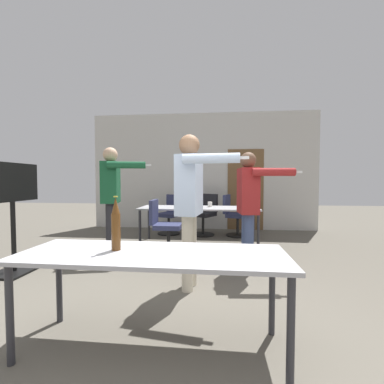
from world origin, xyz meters
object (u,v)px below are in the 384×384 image
object	(u,v)px
person_left_plaid	(112,190)
beer_bottle	(116,225)
drink_cup	(210,204)
person_near_casual	(191,196)
office_chair_far_right	(170,216)
office_chair_near_pushed	(205,216)
office_chair_mid_tucked	(234,217)
office_chair_far_left	(164,228)
tv_screen	(13,208)
person_center_tall	(249,199)

from	to	relation	value
person_left_plaid	beer_bottle	bearing A→B (deg)	10.51
person_left_plaid	drink_cup	xyz separation A→B (m)	(1.63, 0.98, -0.32)
person_near_casual	office_chair_far_right	bearing A→B (deg)	-157.11
person_left_plaid	office_chair_near_pushed	xyz separation A→B (m)	(1.49, 1.73, -0.65)
office_chair_mid_tucked	drink_cup	distance (m)	0.95
person_left_plaid	office_chair_far_left	size ratio (longest dim) A/B	1.98
person_near_casual	beer_bottle	world-z (taller)	person_near_casual
office_chair_far_left	beer_bottle	xyz separation A→B (m)	(0.17, -2.55, 0.49)
office_chair_near_pushed	office_chair_far_left	bearing A→B (deg)	99.02
person_near_casual	office_chair_near_pushed	xyz separation A→B (m)	(0.01, 2.98, -0.64)
office_chair_far_left	office_chair_far_right	xyz separation A→B (m)	(-0.18, 1.55, 0.00)
office_chair_far_left	drink_cup	xyz separation A→B (m)	(0.78, 0.75, 0.35)
person_left_plaid	beer_bottle	xyz separation A→B (m)	(1.03, -2.32, -0.17)
person_near_casual	office_chair_mid_tucked	xyz separation A→B (m)	(0.69, 2.93, -0.65)
tv_screen	office_chair_mid_tucked	xyz separation A→B (m)	(3.13, 2.69, -0.44)
person_center_tall	office_chair_far_right	xyz separation A→B (m)	(-1.55, 2.33, -0.57)
person_near_casual	beer_bottle	size ratio (longest dim) A/B	4.32
person_near_casual	office_chair_far_left	world-z (taller)	person_near_casual
person_center_tall	person_left_plaid	xyz separation A→B (m)	(-2.22, 0.55, 0.10)
tv_screen	person_center_tall	world-z (taller)	person_center_tall
office_chair_far_left	person_left_plaid	bearing A→B (deg)	-75.29
person_left_plaid	tv_screen	bearing A→B (deg)	-56.84
person_center_tall	office_chair_mid_tucked	size ratio (longest dim) A/B	1.77
tv_screen	person_center_tall	size ratio (longest dim) A/B	0.91
tv_screen	office_chair_far_left	bearing A→B (deg)	-55.72
tv_screen	person_left_plaid	xyz separation A→B (m)	(0.96, 1.01, 0.21)
tv_screen	person_left_plaid	size ratio (longest dim) A/B	0.82
office_chair_far_left	tv_screen	bearing A→B (deg)	-55.79
tv_screen	person_left_plaid	world-z (taller)	person_left_plaid
person_near_casual	beer_bottle	bearing A→B (deg)	-15.01
person_left_plaid	drink_cup	size ratio (longest dim) A/B	17.62
tv_screen	person_near_casual	size ratio (longest dim) A/B	0.84
office_chair_far_right	beer_bottle	xyz separation A→B (m)	(0.35, -4.10, 0.49)
office_chair_far_left	beer_bottle	distance (m)	2.60
office_chair_far_left	office_chair_far_right	distance (m)	1.56
person_center_tall	office_chair_far_left	world-z (taller)	person_center_tall
person_center_tall	person_left_plaid	bearing A→B (deg)	-109.00
tv_screen	office_chair_near_pushed	size ratio (longest dim) A/B	1.59
beer_bottle	office_chair_mid_tucked	bearing A→B (deg)	74.10
tv_screen	office_chair_near_pushed	distance (m)	3.70
office_chair_mid_tucked	office_chair_far_left	bearing A→B (deg)	-24.30
tv_screen	person_center_tall	xyz separation A→B (m)	(3.18, 0.46, 0.11)
person_center_tall	person_near_casual	xyz separation A→B (m)	(-0.74, -0.70, 0.09)
tv_screen	person_near_casual	bearing A→B (deg)	-95.67
person_center_tall	office_chair_near_pushed	bearing A→B (deg)	-167.26
office_chair_far_left	beer_bottle	size ratio (longest dim) A/B	2.22
tv_screen	office_chair_mid_tucked	size ratio (longest dim) A/B	1.61
office_chair_near_pushed	office_chair_far_right	bearing A→B (deg)	28.44
office_chair_near_pushed	office_chair_mid_tucked	distance (m)	0.68
office_chair_far_left	office_chair_mid_tucked	size ratio (longest dim) A/B	0.99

